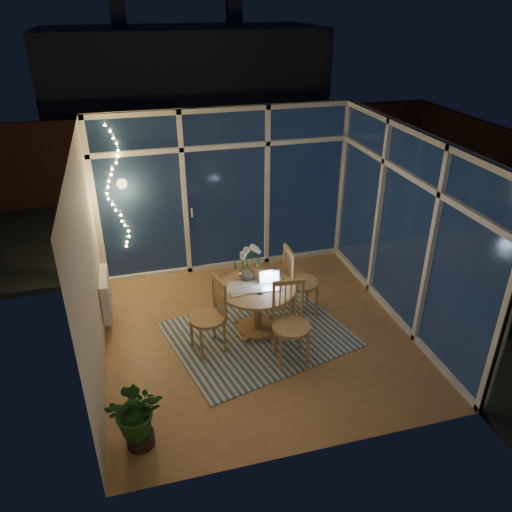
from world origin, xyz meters
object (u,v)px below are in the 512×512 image
dining_table (257,309)px  chair_right (301,281)px  potted_plant (137,416)px  laptop (271,281)px  flower_vase (247,273)px  chair_left (207,317)px  chair_front (291,325)px

dining_table → chair_right: bearing=18.4°
dining_table → potted_plant: 2.25m
chair_right → laptop: chair_right is taller
flower_vase → laptop: bearing=-47.8°
chair_left → flower_vase: bearing=110.8°
laptop → flower_vase: size_ratio=1.35×
laptop → flower_vase: bearing=138.5°
chair_left → potted_plant: (-0.93, -1.32, -0.12)m
chair_right → chair_front: 1.04m
chair_left → laptop: bearing=86.3°
chair_front → laptop: chair_front is taller
chair_front → potted_plant: (-1.87, -0.85, -0.15)m
chair_left → flower_vase: chair_left is taller
chair_front → potted_plant: bearing=-151.9°
chair_left → potted_plant: bearing=-49.6°
chair_right → dining_table: bearing=108.0°
chair_front → laptop: (-0.07, 0.64, 0.26)m
laptop → potted_plant: bearing=-134.2°
laptop → chair_right: bearing=35.2°
dining_table → laptop: 0.48m
dining_table → flower_vase: flower_vase is taller
chair_front → dining_table: bearing=112.6°
chair_right → laptop: size_ratio=3.74×
chair_right → chair_front: size_ratio=1.01×
chair_front → potted_plant: 2.06m
chair_left → chair_front: 1.05m
laptop → chair_left: bearing=-163.0°
laptop → flower_vase: (-0.25, 0.27, 0.00)m
laptop → dining_table: bearing=167.2°
chair_front → flower_vase: (-0.32, 0.91, 0.26)m
flower_vase → potted_plant: flower_vase is taller
potted_plant → laptop: bearing=39.5°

